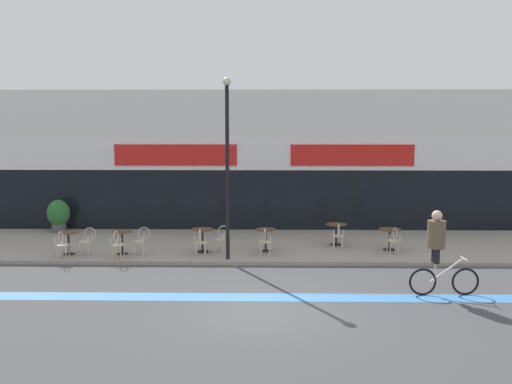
% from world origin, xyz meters
% --- Properties ---
extents(ground_plane, '(120.00, 120.00, 0.00)m').
position_xyz_m(ground_plane, '(0.00, 0.00, 0.00)').
color(ground_plane, '#424244').
extents(sidewalk_slab, '(40.00, 5.50, 0.12)m').
position_xyz_m(sidewalk_slab, '(0.00, 7.25, 0.06)').
color(sidewalk_slab, gray).
rests_on(sidewalk_slab, ground).
extents(storefront_facade, '(40.00, 4.06, 5.69)m').
position_xyz_m(storefront_facade, '(0.00, 11.96, 2.83)').
color(storefront_facade, silver).
rests_on(storefront_facade, ground).
extents(bike_lane_stripe, '(36.00, 0.70, 0.01)m').
position_xyz_m(bike_lane_stripe, '(0.00, 1.16, 0.00)').
color(bike_lane_stripe, '#3D7AB7').
rests_on(bike_lane_stripe, ground).
extents(bistro_table_0, '(0.67, 0.67, 0.75)m').
position_xyz_m(bistro_table_0, '(-6.37, 5.43, 0.65)').
color(bistro_table_0, black).
rests_on(bistro_table_0, sidewalk_slab).
extents(bistro_table_1, '(0.65, 0.65, 0.77)m').
position_xyz_m(bistro_table_1, '(-4.61, 5.49, 0.66)').
color(bistro_table_1, black).
rests_on(bistro_table_1, sidewalk_slab).
extents(bistro_table_2, '(0.76, 0.76, 0.78)m').
position_xyz_m(bistro_table_2, '(-2.01, 5.87, 0.68)').
color(bistro_table_2, black).
rests_on(bistro_table_2, sidewalk_slab).
extents(bistro_table_3, '(0.68, 0.68, 0.76)m').
position_xyz_m(bistro_table_3, '(0.09, 6.01, 0.66)').
color(bistro_table_3, black).
rests_on(bistro_table_3, sidewalk_slab).
extents(bistro_table_4, '(0.74, 0.74, 0.74)m').
position_xyz_m(bistro_table_4, '(2.57, 7.09, 0.66)').
color(bistro_table_4, black).
rests_on(bistro_table_4, sidewalk_slab).
extents(bistro_table_5, '(0.75, 0.75, 0.72)m').
position_xyz_m(bistro_table_5, '(4.29, 6.31, 0.64)').
color(bistro_table_5, black).
rests_on(bistro_table_5, sidewalk_slab).
extents(cafe_chair_0_near, '(0.41, 0.58, 0.90)m').
position_xyz_m(cafe_chair_0_near, '(-6.37, 4.81, 0.64)').
color(cafe_chair_0_near, beige).
rests_on(cafe_chair_0_near, sidewalk_slab).
extents(cafe_chair_0_side, '(0.58, 0.42, 0.90)m').
position_xyz_m(cafe_chair_0_side, '(-5.74, 5.43, 0.64)').
color(cafe_chair_0_side, beige).
rests_on(cafe_chair_0_side, sidewalk_slab).
extents(cafe_chair_1_near, '(0.45, 0.60, 0.90)m').
position_xyz_m(cafe_chair_1_near, '(-4.62, 4.87, 0.64)').
color(cafe_chair_1_near, beige).
rests_on(cafe_chair_1_near, sidewalk_slab).
extents(cafe_chair_1_side, '(0.60, 0.44, 0.90)m').
position_xyz_m(cafe_chair_1_side, '(-3.99, 5.50, 0.64)').
color(cafe_chair_1_side, beige).
rests_on(cafe_chair_1_side, sidewalk_slab).
extents(cafe_chair_2_near, '(0.40, 0.58, 0.90)m').
position_xyz_m(cafe_chair_2_near, '(-2.01, 5.25, 0.64)').
color(cafe_chair_2_near, beige).
rests_on(cafe_chair_2_near, sidewalk_slab).
extents(cafe_chair_2_side, '(0.59, 0.43, 0.90)m').
position_xyz_m(cafe_chair_2_side, '(-1.39, 5.87, 0.64)').
color(cafe_chair_2_side, beige).
rests_on(cafe_chair_2_side, sidewalk_slab).
extents(cafe_chair_3_near, '(0.45, 0.60, 0.90)m').
position_xyz_m(cafe_chair_3_near, '(0.08, 5.39, 0.64)').
color(cafe_chair_3_near, beige).
rests_on(cafe_chair_3_near, sidewalk_slab).
extents(cafe_chair_4_near, '(0.41, 0.58, 0.90)m').
position_xyz_m(cafe_chair_4_near, '(2.57, 6.47, 0.64)').
color(cafe_chair_4_near, beige).
rests_on(cafe_chair_4_near, sidewalk_slab).
extents(cafe_chair_5_near, '(0.45, 0.60, 0.90)m').
position_xyz_m(cafe_chair_5_near, '(4.30, 5.68, 0.64)').
color(cafe_chair_5_near, beige).
rests_on(cafe_chair_5_near, sidewalk_slab).
extents(planter_pot, '(0.88, 0.88, 1.27)m').
position_xyz_m(planter_pot, '(-8.06, 9.38, 0.80)').
color(planter_pot, '#4C4C51').
rests_on(planter_pot, sidewalk_slab).
extents(lamp_post, '(0.26, 0.26, 5.69)m').
position_xyz_m(lamp_post, '(-1.11, 4.89, 3.37)').
color(lamp_post, black).
rests_on(lamp_post, sidewalk_slab).
extents(cyclist_0, '(1.83, 0.51, 2.22)m').
position_xyz_m(cyclist_0, '(4.53, 1.43, 1.29)').
color(cyclist_0, black).
rests_on(cyclist_0, ground).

